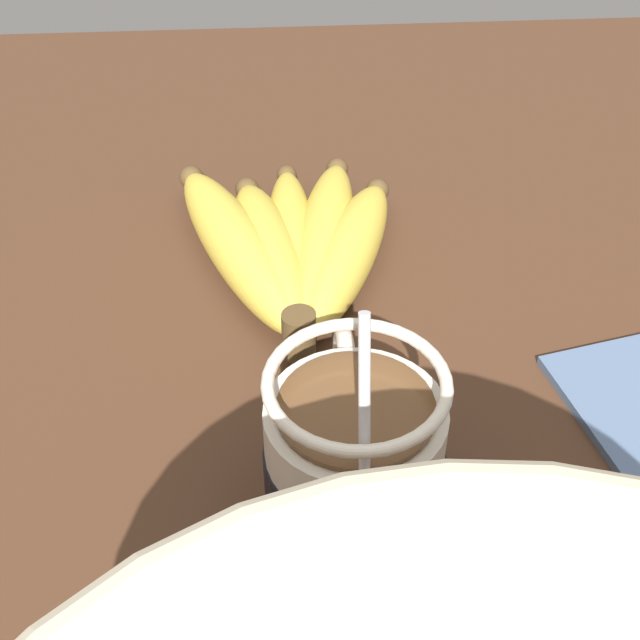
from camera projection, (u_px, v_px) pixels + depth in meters
table at (307, 485)px, 48.89cm from camera, size 116.29×116.29×3.32cm
coffee_mug at (354, 460)px, 42.79cm from camera, size 13.85×8.71×14.89cm
banana_bunch at (292, 248)px, 59.51cm from camera, size 21.30×17.22×4.21cm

